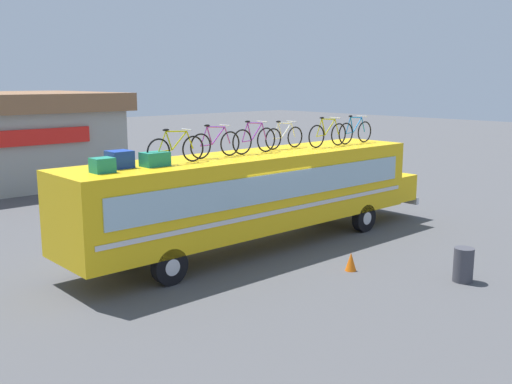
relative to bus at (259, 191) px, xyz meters
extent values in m
plane|color=#4C4C4F|center=(-0.24, 0.00, -1.73)|extent=(120.00, 120.00, 0.00)
cube|color=yellow|center=(-0.24, 0.00, 0.04)|extent=(11.92, 2.36, 2.17)
cube|color=yellow|center=(6.28, 0.00, -0.58)|extent=(1.12, 2.17, 0.92)
cube|color=#99B7C6|center=(-0.24, -1.20, 0.33)|extent=(10.97, 0.04, 0.77)
cube|color=#99B7C6|center=(-0.24, 1.20, 0.33)|extent=(10.97, 0.04, 0.77)
cube|color=silver|center=(-0.24, -1.20, -0.39)|extent=(11.45, 0.03, 0.12)
cube|color=silver|center=(-0.24, 1.20, -0.39)|extent=(11.45, 0.03, 0.12)
cube|color=silver|center=(6.90, 0.00, -1.12)|extent=(0.16, 2.24, 0.24)
cylinder|color=black|center=(3.82, -1.04, -1.26)|extent=(0.93, 0.28, 0.93)
cylinder|color=silver|center=(3.82, -1.04, -1.26)|extent=(0.42, 0.30, 0.42)
cylinder|color=black|center=(3.82, 1.04, -1.26)|extent=(0.93, 0.28, 0.93)
cylinder|color=silver|center=(3.82, 1.04, -1.26)|extent=(0.42, 0.30, 0.42)
cylinder|color=black|center=(-3.93, -1.04, -1.26)|extent=(0.93, 0.28, 0.93)
cylinder|color=silver|center=(-3.93, -1.04, -1.26)|extent=(0.42, 0.30, 0.42)
cylinder|color=black|center=(-3.93, 1.04, -1.26)|extent=(0.93, 0.28, 0.93)
cylinder|color=silver|center=(-3.93, 1.04, -1.26)|extent=(0.42, 0.30, 0.42)
cube|color=#1E7F66|center=(-5.20, -0.27, 1.30)|extent=(0.49, 0.44, 0.35)
cube|color=#193899|center=(-4.52, 0.14, 1.34)|extent=(0.56, 0.54, 0.43)
cube|color=#1E7F66|center=(-3.71, -0.19, 1.31)|extent=(0.66, 0.48, 0.36)
torus|color=black|center=(-3.58, -0.16, 1.47)|extent=(0.69, 0.04, 0.69)
torus|color=black|center=(-2.51, -0.16, 1.47)|extent=(0.69, 0.04, 0.69)
cylinder|color=#B2B20C|center=(-3.26, -0.16, 1.74)|extent=(0.21, 0.04, 0.50)
cylinder|color=#B2B20C|center=(-2.94, -0.16, 1.72)|extent=(0.50, 0.04, 0.48)
cylinder|color=#B2B20C|center=(-3.02, -0.16, 1.96)|extent=(0.65, 0.04, 0.07)
cylinder|color=#B2B20C|center=(-3.38, -0.16, 1.48)|extent=(0.41, 0.03, 0.05)
cylinder|color=#B2B20C|center=(-3.46, -0.16, 1.73)|extent=(0.26, 0.03, 0.52)
cylinder|color=#B2B20C|center=(-2.60, -0.16, 1.71)|extent=(0.22, 0.03, 0.48)
cylinder|color=silver|center=(-2.70, -0.16, 2.00)|extent=(0.03, 0.44, 0.03)
ellipsoid|color=black|center=(-3.34, -0.16, 2.02)|extent=(0.20, 0.08, 0.06)
torus|color=black|center=(-2.03, 0.14, 1.48)|extent=(0.71, 0.04, 0.71)
torus|color=black|center=(-0.99, 0.14, 1.48)|extent=(0.71, 0.04, 0.71)
cylinder|color=purple|center=(-1.72, 0.14, 1.75)|extent=(0.20, 0.04, 0.51)
cylinder|color=purple|center=(-1.41, 0.14, 1.73)|extent=(0.49, 0.04, 0.49)
cylinder|color=purple|center=(-1.49, 0.14, 1.98)|extent=(0.63, 0.04, 0.07)
cylinder|color=purple|center=(-1.83, 0.14, 1.49)|extent=(0.40, 0.03, 0.05)
cylinder|color=purple|center=(-1.92, 0.14, 1.74)|extent=(0.26, 0.03, 0.53)
cylinder|color=purple|center=(-1.08, 0.14, 1.72)|extent=(0.22, 0.03, 0.49)
cylinder|color=silver|center=(-1.18, 0.14, 2.01)|extent=(0.03, 0.44, 0.03)
ellipsoid|color=black|center=(-1.80, 0.14, 2.04)|extent=(0.20, 0.08, 0.06)
torus|color=black|center=(-0.55, 0.11, 1.50)|extent=(0.74, 0.04, 0.74)
torus|color=black|center=(0.40, 0.11, 1.50)|extent=(0.74, 0.04, 0.74)
cylinder|color=purple|center=(-0.27, 0.11, 1.78)|extent=(0.19, 0.04, 0.53)
cylinder|color=purple|center=(0.02, 0.11, 1.76)|extent=(0.45, 0.04, 0.51)
cylinder|color=purple|center=(-0.06, 0.11, 2.02)|extent=(0.58, 0.04, 0.07)
cylinder|color=purple|center=(-0.37, 0.11, 1.51)|extent=(0.37, 0.03, 0.05)
cylinder|color=purple|center=(-0.45, 0.11, 1.77)|extent=(0.24, 0.03, 0.55)
cylinder|color=purple|center=(0.32, 0.11, 1.75)|extent=(0.20, 0.03, 0.52)
cylinder|color=silver|center=(0.23, 0.11, 2.05)|extent=(0.03, 0.44, 0.03)
ellipsoid|color=black|center=(-0.34, 0.11, 2.08)|extent=(0.20, 0.08, 0.06)
torus|color=black|center=(0.97, 0.39, 1.46)|extent=(0.68, 0.04, 0.68)
torus|color=black|center=(1.94, 0.39, 1.46)|extent=(0.68, 0.04, 0.68)
cylinder|color=white|center=(1.26, 0.39, 1.72)|extent=(0.19, 0.04, 0.48)
cylinder|color=white|center=(1.55, 0.39, 1.70)|extent=(0.45, 0.04, 0.46)
cylinder|color=white|center=(1.47, 0.39, 1.94)|extent=(0.59, 0.04, 0.07)
cylinder|color=white|center=(1.15, 0.39, 1.47)|extent=(0.37, 0.03, 0.05)
cylinder|color=white|center=(1.07, 0.39, 1.71)|extent=(0.24, 0.03, 0.50)
cylinder|color=white|center=(1.85, 0.39, 1.69)|extent=(0.21, 0.03, 0.47)
cylinder|color=silver|center=(1.76, 0.39, 1.97)|extent=(0.03, 0.44, 0.03)
ellipsoid|color=black|center=(1.18, 0.39, 1.99)|extent=(0.20, 0.08, 0.06)
torus|color=black|center=(2.33, -0.18, 1.50)|extent=(0.74, 0.04, 0.74)
torus|color=black|center=(3.42, -0.18, 1.50)|extent=(0.74, 0.04, 0.74)
cylinder|color=#B2B20C|center=(2.66, -0.18, 1.78)|extent=(0.21, 0.04, 0.53)
cylinder|color=#B2B20C|center=(2.98, -0.18, 1.76)|extent=(0.50, 0.04, 0.51)
cylinder|color=#B2B20C|center=(2.90, -0.18, 2.02)|extent=(0.65, 0.04, 0.07)
cylinder|color=#B2B20C|center=(2.54, -0.18, 1.51)|extent=(0.41, 0.03, 0.05)
cylinder|color=#B2B20C|center=(2.45, -0.18, 1.77)|extent=(0.26, 0.03, 0.55)
cylinder|color=#B2B20C|center=(3.32, -0.18, 1.75)|extent=(0.23, 0.03, 0.52)
cylinder|color=silver|center=(3.22, -0.18, 2.06)|extent=(0.03, 0.44, 0.03)
ellipsoid|color=black|center=(2.57, -0.18, 2.08)|extent=(0.20, 0.08, 0.06)
torus|color=black|center=(3.85, -0.14, 1.50)|extent=(0.74, 0.04, 0.74)
torus|color=black|center=(4.87, -0.14, 1.50)|extent=(0.74, 0.04, 0.74)
cylinder|color=#197FDB|center=(4.16, -0.14, 1.77)|extent=(0.20, 0.04, 0.53)
cylinder|color=#197FDB|center=(4.46, -0.14, 1.76)|extent=(0.48, 0.04, 0.51)
cylinder|color=#197FDB|center=(4.38, -0.14, 2.01)|extent=(0.61, 0.04, 0.07)
cylinder|color=#197FDB|center=(4.05, -0.14, 1.51)|extent=(0.39, 0.03, 0.05)
cylinder|color=#197FDB|center=(3.96, -0.14, 1.76)|extent=(0.25, 0.03, 0.55)
cylinder|color=#197FDB|center=(4.78, -0.14, 1.75)|extent=(0.21, 0.03, 0.51)
cylinder|color=silver|center=(4.69, -0.14, 2.05)|extent=(0.03, 0.44, 0.03)
ellipsoid|color=black|center=(4.08, -0.14, 2.07)|extent=(0.20, 0.08, 0.06)
cube|color=red|center=(-2.30, 12.61, 0.83)|extent=(6.23, 0.16, 0.70)
cylinder|color=#3F3F47|center=(1.66, -5.80, -1.29)|extent=(0.49, 0.49, 0.87)
cone|color=orange|center=(0.24, -3.37, -1.48)|extent=(0.30, 0.30, 0.50)
camera|label=1|loc=(-11.62, -12.73, 3.25)|focal=41.03mm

